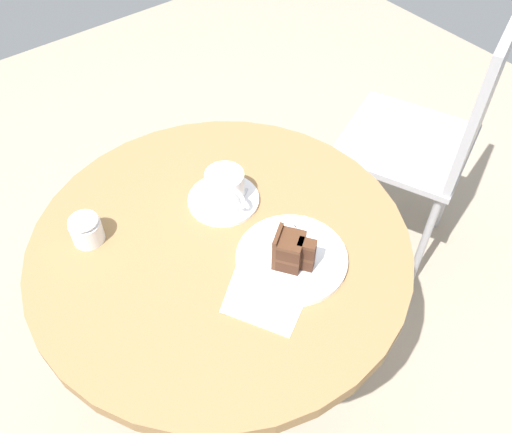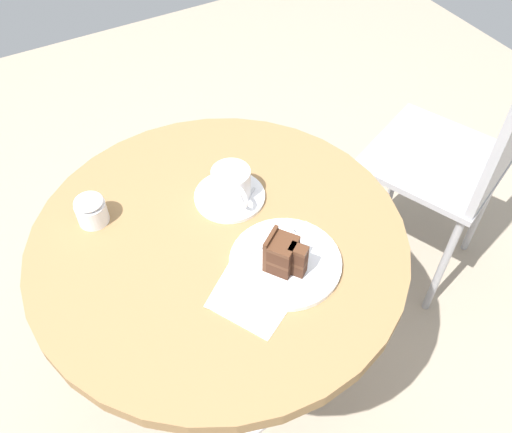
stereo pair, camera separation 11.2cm
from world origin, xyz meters
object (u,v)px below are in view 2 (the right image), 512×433
Objects in this scene: cafe_chair at (471,150)px; fork at (287,235)px; napkin at (252,295)px; sugar_pot at (91,210)px; cake_slice at (283,255)px; cake_plate at (285,262)px; saucer at (230,196)px; coffee_cup at (232,183)px; teaspoon at (242,207)px.

fork is at bearing -13.01° from cafe_chair.
sugar_pot is (-0.34, -0.20, 0.03)m from napkin.
sugar_pot is (-0.31, -0.28, -0.02)m from cake_slice.
cafe_chair is (-0.19, 0.75, -0.20)m from cake_slice.
napkin is at bearing 31.05° from sugar_pot.
napkin is at bearing -71.04° from cake_plate.
saucer is 0.70× the size of cake_plate.
cake_plate is 0.25× the size of cafe_chair.
cake_slice reaches higher than napkin.
coffee_cup reaches higher than cake_plate.
cake_slice is 0.10× the size of cafe_chair.
cake_plate is 1.15× the size of napkin.
teaspoon is 1.26× the size of sugar_pot.
cafe_chair is (-0.00, 0.74, -0.16)m from teaspoon.
cafe_chair is at bearing 103.37° from cake_plate.
napkin is 0.39m from sugar_pot.
napkin is (0.03, -0.10, -0.00)m from cake_plate.
saucer is 2.35× the size of sugar_pot.
teaspoon is at bearing -22.74° from cafe_chair.
sugar_pot reaches higher than napkin.
cake_slice reaches higher than saucer.
cake_slice is 1.30× the size of sugar_pot.
cake_plate is 2.58× the size of cake_slice.
saucer is 0.17× the size of cafe_chair.
coffee_cup reaches higher than saucer.
napkin is at bearing -74.68° from cake_slice.
cake_slice is at bearing 42.29° from sugar_pot.
teaspoon is 0.19m from cake_slice.
fork is at bearing 146.03° from cake_plate.
cafe_chair is (0.04, 0.75, -0.15)m from saucer.
teaspoon is at bearing 65.83° from sugar_pot.
coffee_cup is 0.78× the size of fork.
saucer is 1.37× the size of coffee_cup.
cake_plate is 0.05m from cake_slice.
cake_slice is (0.01, -0.01, 0.04)m from cake_plate.
saucer is at bearing -118.37° from teaspoon.
cake_slice is at bearing -51.14° from cake_plate.
cafe_chair reaches higher than fork.
fork is 0.76× the size of napkin.
napkin is 2.91× the size of sugar_pot.
sugar_pot reaches higher than cake_plate.
cafe_chair is (-0.18, 0.74, -0.16)m from cake_plate.
cake_slice is (0.23, -0.00, 0.04)m from saucer.
sugar_pot is at bearing -148.95° from napkin.
coffee_cup is 0.27m from napkin.
teaspoon is (0.05, 0.01, 0.01)m from saucer.
sugar_pot is at bearing 141.89° from fork.
saucer is 0.77m from cafe_chair.
saucer is at bearing 161.62° from napkin.
saucer is at bearing 179.79° from cake_slice.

